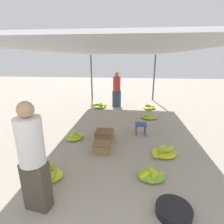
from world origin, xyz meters
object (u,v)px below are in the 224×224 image
Objects in this scene: banana_pile_right_0 at (150,107)px; banana_pile_left_2 at (99,106)px; banana_pile_right_1 at (152,175)px; banana_pile_right_3 at (149,117)px; banana_pile_right_2 at (164,152)px; shopper_walking_mid at (117,89)px; stool at (141,126)px; banana_pile_left_1 at (75,136)px; crate_near at (104,135)px; crate_mid at (102,147)px; banana_pile_left_0 at (48,173)px; basin_black at (174,211)px; vendor_foreground at (33,157)px.

banana_pile_left_2 is at bearing -178.83° from banana_pile_right_0.
banana_pile_right_1 is at bearing -95.11° from banana_pile_right_0.
banana_pile_left_2 reaches higher than banana_pile_right_3.
banana_pile_right_2 is 0.36× the size of shopper_walking_mid.
banana_pile_left_2 is 1.17m from shopper_walking_mid.
banana_pile_left_1 is (-1.92, -0.56, -0.20)m from stool.
crate_near is (0.76, -3.30, 0.03)m from banana_pile_left_2.
banana_pile_left_1 is 2.54m from banana_pile_right_1.
banana_pile_right_2 is 1.40× the size of crate_mid.
banana_pile_right_0 is at bearing 68.71° from crate_mid.
banana_pile_right_1 is 0.91× the size of banana_pile_right_2.
banana_pile_left_1 is 0.96× the size of banana_pile_right_1.
banana_pile_left_0 is 0.34× the size of shopper_walking_mid.
crate_mid is at bearing -32.99° from banana_pile_left_1.
banana_pile_right_2 is (2.44, -0.62, -0.00)m from banana_pile_left_1.
banana_pile_left_2 is 1.16× the size of banana_pile_right_3.
banana_pile_right_2 reaches higher than banana_pile_left_1.
crate_near is 1.22× the size of crate_mid.
crate_near is (-1.46, -1.99, 0.05)m from banana_pile_right_3.
stool is 2.09m from banana_pile_right_1.
stool is 2.93m from basin_black.
banana_pile_right_2 is (0.51, -1.18, -0.20)m from stool.
vendor_foreground is 2.57m from banana_pile_left_1.
banana_pile_left_0 reaches higher than banana_pile_right_1.
vendor_foreground is 2.99m from banana_pile_right_2.
basin_black is 2.37m from banana_pile_left_0.
shopper_walking_mid reaches higher than crate_near.
stool is 0.65× the size of basin_black.
basin_black is at bearing -92.01° from banana_pile_right_0.
banana_pile_left_2 reaches higher than basin_black.
banana_pile_left_0 reaches higher than banana_pile_left_1.
banana_pile_right_3 is at bearing 42.47° from banana_pile_left_1.
crate_mid reaches higher than banana_pile_right_3.
banana_pile_left_1 reaches higher than crate_near.
basin_black is 3.27m from banana_pile_left_1.
banana_pile_left_2 is 4.69m from banana_pile_right_2.
stool is 0.60× the size of banana_pile_right_0.
banana_pile_left_0 is 4.49m from banana_pile_right_3.
stool is 1.30m from banana_pile_right_2.
banana_pile_left_1 reaches higher than banana_pile_right_0.
crate_near is at bearing 93.80° from crate_mid.
stool reaches higher than basin_black.
basin_black is 0.99× the size of banana_pile_right_1.
shopper_walking_mid is at bearing 107.50° from stool.
banana_pile_left_1 reaches higher than crate_mid.
banana_pile_left_1 is (-0.00, 1.72, -0.01)m from banana_pile_left_0.
banana_pile_right_1 is 3.65m from banana_pile_right_3.
banana_pile_right_1 is (1.84, 0.91, -0.83)m from vendor_foreground.
banana_pile_left_0 is at bearing 105.76° from vendor_foreground.
banana_pile_right_3 is (2.32, 2.12, -0.02)m from banana_pile_left_1.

